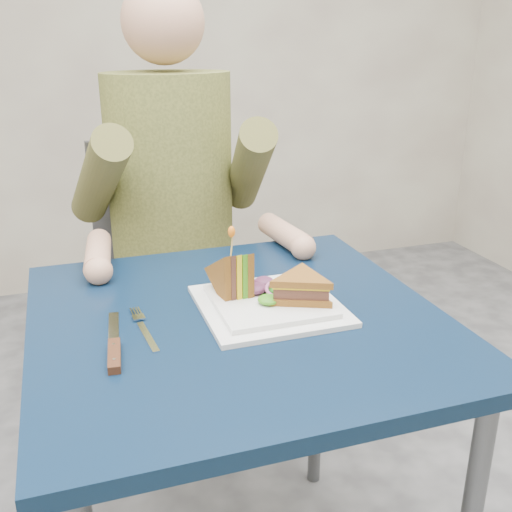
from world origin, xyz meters
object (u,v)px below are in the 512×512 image
object	(u,v)px
table	(238,352)
chair	(170,271)
sandwich_flat	(301,288)
sandwich_upright	(232,277)
fork	(144,330)
knife	(114,350)
plate	(269,304)
diner	(171,156)

from	to	relation	value
table	chair	size ratio (longest dim) A/B	0.81
sandwich_flat	sandwich_upright	size ratio (longest dim) A/B	1.36
fork	knife	bearing A→B (deg)	-132.58
chair	table	bearing A→B (deg)	-90.00
sandwich_upright	fork	size ratio (longest dim) A/B	0.72
sandwich_flat	table	bearing A→B (deg)	172.40
sandwich_flat	knife	bearing A→B (deg)	-170.80
table	fork	bearing A→B (deg)	-176.80
sandwich_flat	fork	distance (m)	0.30
sandwich_upright	chair	bearing A→B (deg)	90.52
chair	plate	distance (m)	0.75
table	plate	distance (m)	0.11
sandwich_upright	fork	distance (m)	0.20
fork	diner	bearing A→B (deg)	74.36
diner	sandwich_upright	distance (m)	0.58
diner	fork	xyz separation A→B (m)	(-0.17, -0.62, -0.18)
plate	sandwich_upright	size ratio (longest dim) A/B	2.01
chair	sandwich_flat	size ratio (longest dim) A/B	5.26
knife	plate	bearing A→B (deg)	15.39
sandwich_upright	table	bearing A→B (deg)	-96.52
plate	knife	xyz separation A→B (m)	(-0.30, -0.08, -0.00)
sandwich_upright	knife	size ratio (longest dim) A/B	0.58
chair	fork	size ratio (longest dim) A/B	5.18
plate	sandwich_upright	xyz separation A→B (m)	(-0.06, 0.04, 0.05)
chair	sandwich_upright	distance (m)	0.72
diner	knife	size ratio (longest dim) A/B	3.36
table	knife	xyz separation A→B (m)	(-0.23, -0.07, 0.09)
diner	knife	world-z (taller)	diner
table	chair	bearing A→B (deg)	90.00
table	plate	world-z (taller)	plate
diner	plate	xyz separation A→B (m)	(0.07, -0.61, -0.18)
sandwich_upright	knife	world-z (taller)	sandwich_upright
plate	sandwich_flat	bearing A→B (deg)	-24.44
table	diner	xyz separation A→B (m)	(-0.00, 0.62, 0.26)
plate	fork	bearing A→B (deg)	-175.57
fork	chair	bearing A→B (deg)	76.65
table	diner	world-z (taller)	diner
plate	sandwich_flat	world-z (taller)	sandwich_flat
table	chair	xyz separation A→B (m)	(0.00, 0.73, -0.11)
fork	knife	world-z (taller)	knife
sandwich_flat	chair	bearing A→B (deg)	99.24
sandwich_upright	plate	bearing A→B (deg)	-36.97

